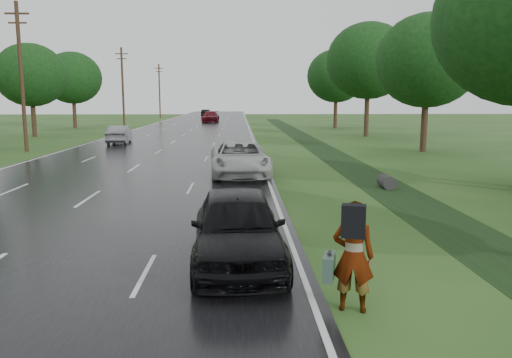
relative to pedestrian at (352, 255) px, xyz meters
The scene contains 19 objects.
road 47.41m from the pedestrian, 98.93° to the left, with size 14.00×180.00×0.04m, color black.
edge_stripe_east 46.83m from the pedestrian, 90.75° to the left, with size 0.12×180.00×0.01m, color silver.
edge_stripe_west 48.91m from the pedestrian, 106.77° to the left, with size 0.12×180.00×0.01m, color silver.
center_line 47.40m from the pedestrian, 98.93° to the left, with size 0.12×180.00×0.01m, color silver.
drainage_ditch 20.96m from the pedestrian, 78.60° to the left, with size 2.20×120.00×0.56m.
utility_pole_mid 31.80m from the pedestrian, 121.69° to the left, with size 1.60×0.26×10.00m.
utility_pole_far 59.33m from the pedestrian, 106.25° to the left, with size 1.60×0.26×10.00m.
utility_pole_distant 88.49m from the pedestrian, 100.80° to the left, with size 1.60×0.26×10.00m.
tree_east_c 28.47m from the pedestrian, 67.23° to the left, with size 7.00×7.00×9.29m.
tree_east_d 41.62m from the pedestrian, 75.31° to the left, with size 8.00×8.00×10.76m.
tree_east_f 55.03m from the pedestrian, 79.33° to the left, with size 7.20×7.20×9.62m.
tree_west_d 46.42m from the pedestrian, 117.84° to the left, with size 6.60×6.60×8.80m.
tree_west_f 59.35m from the pedestrian, 112.01° to the left, with size 7.00×7.00×9.29m.
pedestrian is the anchor object (origin of this frame).
white_pickup 15.26m from the pedestrian, 97.00° to the left, with size 2.64×5.73×1.59m, color #B9B9B9.
dark_sedan 3.12m from the pedestrian, 128.56° to the left, with size 1.93×4.80×1.64m, color black.
silver_sedan 34.39m from the pedestrian, 109.49° to the left, with size 1.52×4.36×1.44m, color gray.
far_car_red 69.89m from the pedestrian, 95.08° to the left, with size 2.37×5.82×1.69m, color maroon.
far_car_dark 93.60m from the pedestrian, 95.12° to the left, with size 1.53×4.40×1.45m, color black.
Camera 1 is at (5.45, -9.90, 3.61)m, focal length 35.00 mm.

